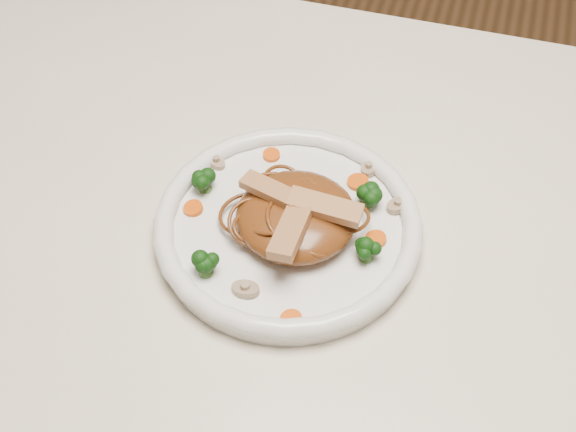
# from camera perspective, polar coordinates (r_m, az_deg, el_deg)

# --- Properties ---
(table) EXTENTS (1.20, 0.80, 0.75)m
(table) POSITION_cam_1_polar(r_m,az_deg,el_deg) (0.82, 6.05, -7.25)
(table) COLOR beige
(table) RESTS_ON ground
(plate) EXTENTS (0.34, 0.34, 0.02)m
(plate) POSITION_cam_1_polar(r_m,az_deg,el_deg) (0.75, -0.00, -1.09)
(plate) COLOR white
(plate) RESTS_ON table
(noodle_mound) EXTENTS (0.15, 0.15, 0.04)m
(noodle_mound) POSITION_cam_1_polar(r_m,az_deg,el_deg) (0.73, 0.63, 0.01)
(noodle_mound) COLOR #643013
(noodle_mound) RESTS_ON plate
(chicken_a) EXTENTS (0.07, 0.02, 0.01)m
(chicken_a) POSITION_cam_1_polar(r_m,az_deg,el_deg) (0.71, 2.81, 0.70)
(chicken_a) COLOR tan
(chicken_a) RESTS_ON noodle_mound
(chicken_b) EXTENTS (0.06, 0.04, 0.01)m
(chicken_b) POSITION_cam_1_polar(r_m,az_deg,el_deg) (0.72, -1.32, 1.97)
(chicken_b) COLOR tan
(chicken_b) RESTS_ON noodle_mound
(chicken_c) EXTENTS (0.03, 0.07, 0.01)m
(chicken_c) POSITION_cam_1_polar(r_m,az_deg,el_deg) (0.69, 0.28, -0.96)
(chicken_c) COLOR tan
(chicken_c) RESTS_ON noodle_mound
(broccoli_0) EXTENTS (0.03, 0.03, 0.03)m
(broccoli_0) POSITION_cam_1_polar(r_m,az_deg,el_deg) (0.75, 6.06, 1.68)
(broccoli_0) COLOR #10390C
(broccoli_0) RESTS_ON plate
(broccoli_1) EXTENTS (0.03, 0.03, 0.03)m
(broccoli_1) POSITION_cam_1_polar(r_m,az_deg,el_deg) (0.77, -6.35, 2.75)
(broccoli_1) COLOR #10390C
(broccoli_1) RESTS_ON plate
(broccoli_2) EXTENTS (0.03, 0.03, 0.03)m
(broccoli_2) POSITION_cam_1_polar(r_m,az_deg,el_deg) (0.70, -6.33, -3.58)
(broccoli_2) COLOR #10390C
(broccoli_2) RESTS_ON plate
(broccoli_3) EXTENTS (0.03, 0.03, 0.03)m
(broccoli_3) POSITION_cam_1_polar(r_m,az_deg,el_deg) (0.71, 6.03, -2.51)
(broccoli_3) COLOR #10390C
(broccoli_3) RESTS_ON plate
(carrot_0) EXTENTS (0.03, 0.03, 0.00)m
(carrot_0) POSITION_cam_1_polar(r_m,az_deg,el_deg) (0.78, 5.32, 2.57)
(carrot_0) COLOR #DC4E08
(carrot_0) RESTS_ON plate
(carrot_1) EXTENTS (0.02, 0.02, 0.00)m
(carrot_1) POSITION_cam_1_polar(r_m,az_deg,el_deg) (0.76, -7.19, 0.59)
(carrot_1) COLOR #DC4E08
(carrot_1) RESTS_ON plate
(carrot_2) EXTENTS (0.02, 0.02, 0.00)m
(carrot_2) POSITION_cam_1_polar(r_m,az_deg,el_deg) (0.73, 6.67, -1.75)
(carrot_2) COLOR #DC4E08
(carrot_2) RESTS_ON plate
(carrot_3) EXTENTS (0.02, 0.02, 0.00)m
(carrot_3) POSITION_cam_1_polar(r_m,az_deg,el_deg) (0.81, -1.26, 4.64)
(carrot_3) COLOR #DC4E08
(carrot_3) RESTS_ON plate
(carrot_4) EXTENTS (0.02, 0.02, 0.00)m
(carrot_4) POSITION_cam_1_polar(r_m,az_deg,el_deg) (0.67, 0.24, -7.87)
(carrot_4) COLOR #DC4E08
(carrot_4) RESTS_ON plate
(mushroom_0) EXTENTS (0.03, 0.03, 0.01)m
(mushroom_0) POSITION_cam_1_polar(r_m,az_deg,el_deg) (0.69, -3.24, -5.54)
(mushroom_0) COLOR tan
(mushroom_0) RESTS_ON plate
(mushroom_1) EXTENTS (0.04, 0.04, 0.01)m
(mushroom_1) POSITION_cam_1_polar(r_m,az_deg,el_deg) (0.76, 8.33, 0.80)
(mushroom_1) COLOR tan
(mushroom_1) RESTS_ON plate
(mushroom_2) EXTENTS (0.03, 0.03, 0.01)m
(mushroom_2) POSITION_cam_1_polar(r_m,az_deg,el_deg) (0.80, -5.44, 4.06)
(mushroom_2) COLOR tan
(mushroom_2) RESTS_ON plate
(mushroom_3) EXTENTS (0.03, 0.03, 0.01)m
(mushroom_3) POSITION_cam_1_polar(r_m,az_deg,el_deg) (0.79, 6.13, 3.59)
(mushroom_3) COLOR tan
(mushroom_3) RESTS_ON plate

